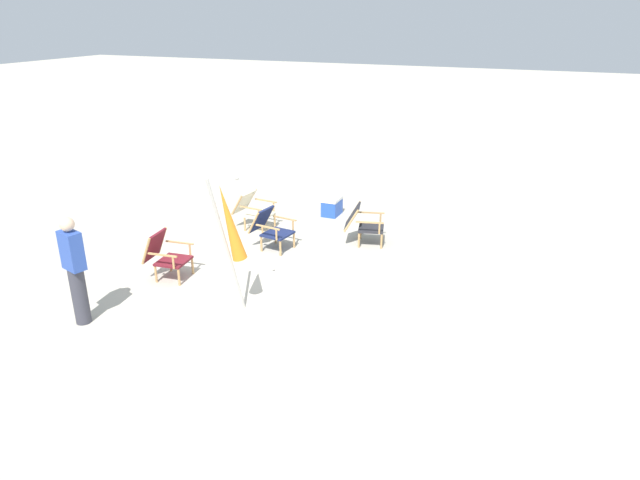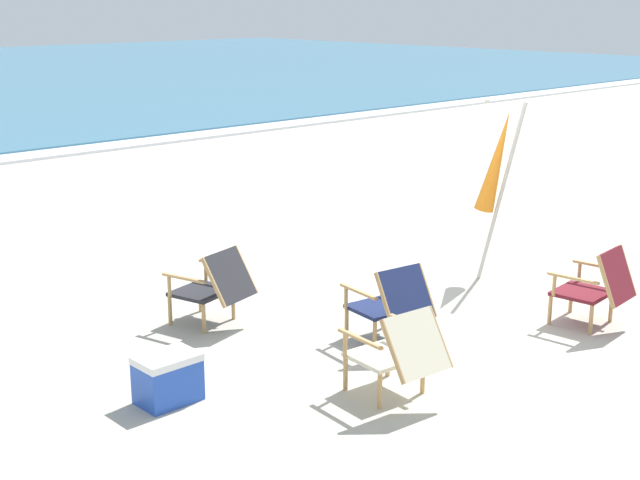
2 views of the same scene
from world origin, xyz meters
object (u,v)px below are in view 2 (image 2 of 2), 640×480
(beach_chair_front_right, at_px, (214,285))
(beach_chair_far_center, at_px, (392,302))
(beach_chair_back_right, at_px, (399,351))
(beach_chair_front_left, at_px, (598,285))
(umbrella_furled_orange, at_px, (497,163))
(cooler_box, at_px, (168,378))

(beach_chair_front_right, bearing_deg, beach_chair_far_center, -59.90)
(beach_chair_far_center, bearing_deg, beach_chair_back_right, -134.58)
(beach_chair_front_left, relative_size, umbrella_furled_orange, 0.39)
(beach_chair_front_left, distance_m, beach_chair_back_right, 2.67)
(beach_chair_back_right, xyz_separation_m, cooler_box, (-1.39, 1.23, -0.22))
(beach_chair_front_left, height_order, umbrella_furled_orange, umbrella_furled_orange)
(beach_chair_front_right, bearing_deg, cooler_box, -138.80)
(beach_chair_far_center, xyz_separation_m, beach_chair_front_right, (-0.90, 1.55, -0.00))
(beach_chair_front_right, relative_size, umbrella_furled_orange, 0.42)
(beach_chair_back_right, height_order, umbrella_furled_orange, umbrella_furled_orange)
(beach_chair_front_right, relative_size, beach_chair_front_left, 1.09)
(beach_chair_front_right, distance_m, umbrella_furled_orange, 3.51)
(beach_chair_front_left, height_order, beach_chair_back_right, beach_chair_front_left)
(beach_chair_far_center, relative_size, beach_chair_front_left, 1.02)
(beach_chair_far_center, height_order, umbrella_furled_orange, umbrella_furled_orange)
(beach_chair_front_left, bearing_deg, cooler_box, 160.48)
(beach_chair_back_right, distance_m, cooler_box, 1.87)
(beach_chair_front_left, xyz_separation_m, beach_chair_back_right, (-2.66, 0.21, -0.01))
(umbrella_furled_orange, bearing_deg, cooler_box, -177.53)
(beach_chair_far_center, relative_size, beach_chair_back_right, 1.00)
(beach_chair_far_center, height_order, beach_chair_back_right, beach_chair_far_center)
(cooler_box, bearing_deg, beach_chair_back_right, -41.38)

